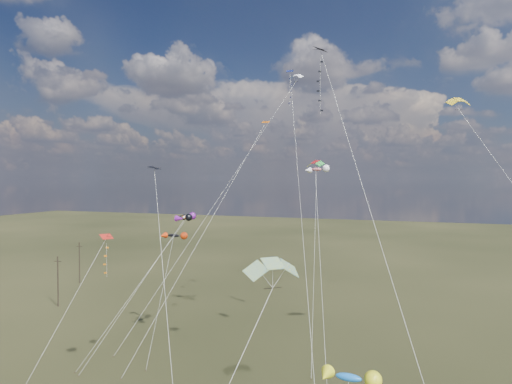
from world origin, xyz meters
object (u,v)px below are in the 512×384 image
(parafoil_yellow, at_px, (460,101))
(novelty_black_orange, at_px, (173,236))
(diamond_black_high, at_px, (327,99))
(utility_pole_far, at_px, (79,262))
(utility_pole_near, at_px, (58,281))

(parafoil_yellow, bearing_deg, novelty_black_orange, -179.54)
(diamond_black_high, bearing_deg, parafoil_yellow, 53.06)
(parafoil_yellow, bearing_deg, utility_pole_far, 163.42)
(utility_pole_far, bearing_deg, diamond_black_high, -31.82)
(diamond_black_high, distance_m, novelty_black_orange, 30.03)
(utility_pole_near, relative_size, parafoil_yellow, 0.27)
(parafoil_yellow, bearing_deg, diamond_black_high, -126.94)
(utility_pole_far, distance_m, parafoil_yellow, 72.99)
(diamond_black_high, xyz_separation_m, parafoil_yellow, (10.91, 14.52, 1.51))
(novelty_black_orange, bearing_deg, utility_pole_near, 166.43)
(utility_pole_far, bearing_deg, novelty_black_orange, -31.49)
(novelty_black_orange, bearing_deg, utility_pole_far, 148.51)
(utility_pole_far, height_order, novelty_black_orange, novelty_black_orange)
(diamond_black_high, xyz_separation_m, novelty_black_orange, (-22.55, 14.25, -13.78))
(utility_pole_far, xyz_separation_m, diamond_black_high, (55.06, -34.17, 22.77))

